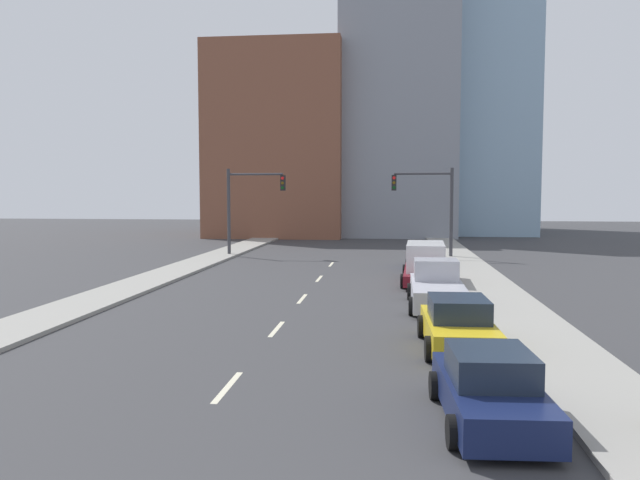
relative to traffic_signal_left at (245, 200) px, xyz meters
name	(u,v)px	position (x,y,z in m)	size (l,w,h in m)	color
sidewalk_left	(244,246)	(-1.80, 7.04, -4.01)	(2.60, 92.46, 0.15)	gray
sidewalk_right	(450,248)	(15.28, 7.04, -4.01)	(2.60, 92.46, 0.15)	gray
lane_stripe_at_9m	(228,387)	(6.74, -30.18, -4.08)	(0.16, 2.40, 0.01)	beige
lane_stripe_at_15m	(277,329)	(6.74, -23.86, -4.08)	(0.16, 2.40, 0.01)	beige
lane_stripe_at_21m	(302,299)	(6.74, -17.80, -4.08)	(0.16, 2.40, 0.01)	beige
lane_stripe_at_28m	(319,279)	(6.74, -11.40, -4.08)	(0.16, 2.40, 0.01)	beige
lane_stripe_at_35m	(331,264)	(6.74, -4.65, -4.08)	(0.16, 2.40, 0.01)	beige
building_brick_left	(283,145)	(-1.43, 24.15, 5.80)	(14.00, 16.00, 19.79)	brown
building_office_center	(398,97)	(11.14, 28.15, 11.43)	(12.00, 20.00, 31.04)	gray
building_glass_right	(467,120)	(19.37, 32.15, 9.21)	(13.00, 20.00, 26.59)	#8CADC6
traffic_signal_left	(245,200)	(0.00, 0.00, 0.00)	(4.29, 0.35, 6.32)	#38383D
traffic_signal_right	(434,200)	(13.52, 0.00, 0.00)	(4.29, 0.35, 6.32)	#38383D
sedan_navy	(490,390)	(12.51, -31.80, -3.42)	(2.22, 4.45, 1.47)	#141E47
sedan_yellow	(458,326)	(12.51, -25.91, -3.39)	(2.23, 4.69, 1.53)	gold
pickup_truck_silver	(437,288)	(12.38, -19.06, -3.33)	(2.33, 5.66, 1.85)	#B2B2BC
box_truck_maroon	(425,264)	(12.27, -12.54, -3.10)	(2.58, 6.43, 2.07)	maroon
sedan_blue	(424,257)	(12.55, -5.93, -3.39)	(2.30, 4.52, 1.53)	navy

